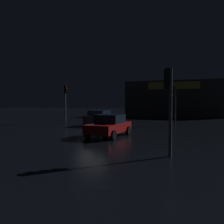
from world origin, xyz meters
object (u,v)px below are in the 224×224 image
object	(u,v)px
traffic_signal_cross_left	(169,94)
car_near	(100,118)
traffic_signal_cross_right	(65,97)
car_far	(109,125)
traffic_signal_main	(174,97)
store_building	(177,99)

from	to	relation	value
traffic_signal_cross_left	car_near	xyz separation A→B (m)	(-8.14, 11.38, -1.94)
traffic_signal_cross_right	car_near	size ratio (longest dim) A/B	1.05
traffic_signal_cross_right	car_far	bearing A→B (deg)	-44.37
traffic_signal_main	car_far	size ratio (longest dim) A/B	0.94
traffic_signal_cross_right	car_near	xyz separation A→B (m)	(4.92, -1.65, -2.11)
traffic_signal_main	traffic_signal_cross_left	size ratio (longest dim) A/B	1.01
car_far	traffic_signal_main	bearing A→B (deg)	68.90
store_building	car_far	bearing A→B (deg)	-94.41
store_building	car_near	distance (m)	20.76
car_near	car_far	bearing A→B (deg)	-61.95
traffic_signal_main	car_near	bearing A→B (deg)	-161.24
traffic_signal_cross_left	car_far	size ratio (longest dim) A/B	0.93
car_near	car_far	world-z (taller)	car_near
store_building	traffic_signal_main	size ratio (longest dim) A/B	3.93
store_building	traffic_signal_main	distance (m)	17.59
store_building	traffic_signal_cross_right	bearing A→B (deg)	-119.88
traffic_signal_cross_left	traffic_signal_cross_right	size ratio (longest dim) A/B	0.91
store_building	traffic_signal_cross_left	world-z (taller)	store_building
traffic_signal_cross_right	car_near	distance (m)	5.61
traffic_signal_main	store_building	bearing A→B (deg)	94.63
store_building	car_far	xyz separation A→B (m)	(-2.04, -26.51, -2.05)
traffic_signal_main	traffic_signal_cross_left	world-z (taller)	traffic_signal_main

